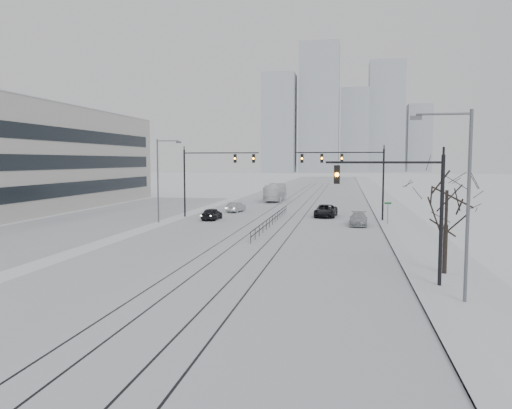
{
  "coord_description": "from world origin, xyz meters",
  "views": [
    {
      "loc": [
        7.48,
        -21.03,
        6.68
      ],
      "look_at": [
        0.43,
        17.98,
        3.2
      ],
      "focal_mm": 35.0,
      "sensor_mm": 36.0,
      "label": 1
    }
  ],
  "objects_px": {
    "sedan_sb_outer": "(236,207)",
    "box_truck": "(275,192)",
    "traffic_mast_near": "(410,201)",
    "sedan_sb_inner": "(212,214)",
    "sedan_nb_front": "(326,211)",
    "sedan_nb_right": "(358,219)",
    "bare_tree": "(447,199)",
    "sedan_nb_far": "(323,209)"
  },
  "relations": [
    {
      "from": "box_truck",
      "to": "traffic_mast_near",
      "type": "bearing_deg",
      "value": 105.69
    },
    {
      "from": "sedan_sb_outer",
      "to": "box_truck",
      "type": "height_order",
      "value": "box_truck"
    },
    {
      "from": "sedan_nb_front",
      "to": "traffic_mast_near",
      "type": "bearing_deg",
      "value": -75.7
    },
    {
      "from": "sedan_nb_front",
      "to": "box_truck",
      "type": "height_order",
      "value": "box_truck"
    },
    {
      "from": "sedan_sb_inner",
      "to": "sedan_nb_front",
      "type": "height_order",
      "value": "sedan_nb_front"
    },
    {
      "from": "sedan_sb_outer",
      "to": "sedan_nb_front",
      "type": "height_order",
      "value": "sedan_nb_front"
    },
    {
      "from": "traffic_mast_near",
      "to": "sedan_nb_front",
      "type": "bearing_deg",
      "value": 99.78
    },
    {
      "from": "sedan_sb_outer",
      "to": "sedan_nb_front",
      "type": "distance_m",
      "value": 12.28
    },
    {
      "from": "sedan_sb_outer",
      "to": "box_truck",
      "type": "xyz_separation_m",
      "value": [
        2.53,
        18.68,
        0.79
      ]
    },
    {
      "from": "traffic_mast_near",
      "to": "sedan_nb_far",
      "type": "height_order",
      "value": "traffic_mast_near"
    },
    {
      "from": "sedan_nb_far",
      "to": "traffic_mast_near",
      "type": "bearing_deg",
      "value": -74.16
    },
    {
      "from": "sedan_nb_front",
      "to": "sedan_nb_right",
      "type": "distance_m",
      "value": 8.27
    },
    {
      "from": "traffic_mast_near",
      "to": "sedan_nb_far",
      "type": "xyz_separation_m",
      "value": [
        -6.09,
        35.17,
        -3.91
      ]
    },
    {
      "from": "traffic_mast_near",
      "to": "sedan_sb_outer",
      "type": "relative_size",
      "value": 1.8
    },
    {
      "from": "sedan_nb_right",
      "to": "box_truck",
      "type": "bearing_deg",
      "value": 115.96
    },
    {
      "from": "bare_tree",
      "to": "sedan_nb_front",
      "type": "distance_m",
      "value": 30.89
    },
    {
      "from": "sedan_sb_inner",
      "to": "sedan_nb_right",
      "type": "distance_m",
      "value": 16.38
    },
    {
      "from": "sedan_nb_front",
      "to": "sedan_sb_outer",
      "type": "bearing_deg",
      "value": 167.63
    },
    {
      "from": "bare_tree",
      "to": "sedan_nb_front",
      "type": "xyz_separation_m",
      "value": [
        -8.03,
        29.59,
        -3.77
      ]
    },
    {
      "from": "sedan_sb_inner",
      "to": "sedan_nb_far",
      "type": "bearing_deg",
      "value": -144.52
    },
    {
      "from": "sedan_sb_inner",
      "to": "sedan_nb_right",
      "type": "xyz_separation_m",
      "value": [
        16.23,
        -2.17,
        -0.03
      ]
    },
    {
      "from": "sedan_sb_outer",
      "to": "sedan_nb_right",
      "type": "height_order",
      "value": "sedan_nb_right"
    },
    {
      "from": "traffic_mast_near",
      "to": "bare_tree",
      "type": "xyz_separation_m",
      "value": [
        2.41,
        3.0,
        -0.07
      ]
    },
    {
      "from": "sedan_sb_inner",
      "to": "sedan_nb_right",
      "type": "relative_size",
      "value": 0.89
    },
    {
      "from": "traffic_mast_near",
      "to": "sedan_sb_inner",
      "type": "height_order",
      "value": "traffic_mast_near"
    },
    {
      "from": "sedan_sb_inner",
      "to": "sedan_sb_outer",
      "type": "relative_size",
      "value": 1.03
    },
    {
      "from": "traffic_mast_near",
      "to": "box_truck",
      "type": "distance_m",
      "value": 56.9
    },
    {
      "from": "sedan_sb_outer",
      "to": "sedan_nb_right",
      "type": "distance_m",
      "value": 18.91
    },
    {
      "from": "box_truck",
      "to": "sedan_nb_front",
      "type": "bearing_deg",
      "value": 113.07
    },
    {
      "from": "traffic_mast_near",
      "to": "bare_tree",
      "type": "bearing_deg",
      "value": 51.24
    },
    {
      "from": "traffic_mast_near",
      "to": "sedan_nb_front",
      "type": "distance_m",
      "value": 33.29
    },
    {
      "from": "sedan_nb_front",
      "to": "box_truck",
      "type": "distance_m",
      "value": 24.09
    },
    {
      "from": "sedan_nb_far",
      "to": "box_truck",
      "type": "relative_size",
      "value": 0.37
    },
    {
      "from": "bare_tree",
      "to": "sedan_nb_far",
      "type": "xyz_separation_m",
      "value": [
        -8.5,
        32.17,
        -3.84
      ]
    },
    {
      "from": "sedan_sb_inner",
      "to": "sedan_nb_right",
      "type": "height_order",
      "value": "sedan_sb_inner"
    },
    {
      "from": "bare_tree",
      "to": "box_truck",
      "type": "distance_m",
      "value": 54.71
    },
    {
      "from": "sedan_sb_inner",
      "to": "bare_tree",
      "type": "bearing_deg",
      "value": 132.88
    },
    {
      "from": "sedan_sb_outer",
      "to": "box_truck",
      "type": "bearing_deg",
      "value": -88.45
    },
    {
      "from": "sedan_nb_far",
      "to": "sedan_sb_inner",
      "type": "bearing_deg",
      "value": -141.09
    },
    {
      "from": "sedan_nb_far",
      "to": "sedan_nb_front",
      "type": "bearing_deg",
      "value": -73.6
    },
    {
      "from": "box_truck",
      "to": "sedan_nb_right",
      "type": "bearing_deg",
      "value": 113.97
    },
    {
      "from": "sedan_sb_outer",
      "to": "sedan_nb_right",
      "type": "relative_size",
      "value": 0.87
    }
  ]
}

